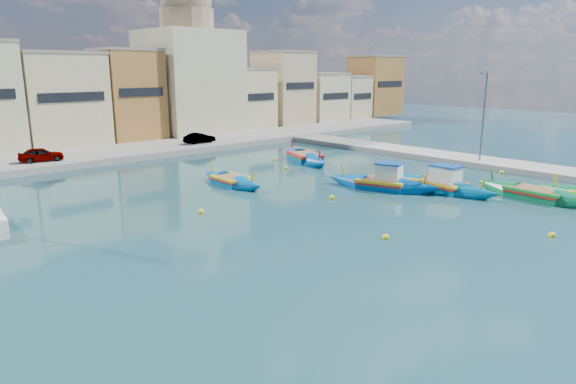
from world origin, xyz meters
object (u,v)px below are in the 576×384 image
quay_street_lamp (483,116)px  luzzu_blue_cabin (382,184)px  church_block (189,67)px  luzzu_green (231,182)px  luzzu_turquoise_cabin (439,186)px  luzzu_blue_south (535,195)px  luzzu_cyan_mid (305,158)px

quay_street_lamp → luzzu_blue_cabin: bearing=178.6°
church_block → luzzu_green: size_ratio=2.68×
church_block → quay_street_lamp: church_block is taller
quay_street_lamp → luzzu_blue_cabin: 13.87m
quay_street_lamp → luzzu_turquoise_cabin: 11.80m
quay_street_lamp → luzzu_blue_south: size_ratio=0.91×
luzzu_turquoise_cabin → luzzu_blue_cabin: (-2.49, 2.95, 0.01)m
luzzu_cyan_mid → luzzu_blue_south: luzzu_cyan_mid is taller
luzzu_blue_south → quay_street_lamp: bearing=44.6°
quay_street_lamp → luzzu_green: size_ratio=1.12×
quay_street_lamp → luzzu_green: 22.39m
luzzu_turquoise_cabin → luzzu_green: (-9.44, 11.27, -0.11)m
quay_street_lamp → luzzu_green: (-20.24, 8.65, -4.10)m
luzzu_cyan_mid → luzzu_blue_south: bearing=-86.2°
luzzu_turquoise_cabin → luzzu_green: size_ratio=1.27×
church_block → luzzu_blue_south: (-0.82, -42.14, -8.15)m
luzzu_green → luzzu_blue_south: 20.63m
luzzu_turquoise_cabin → luzzu_blue_south: size_ratio=1.02×
church_block → luzzu_blue_cabin: 35.10m
quay_street_lamp → luzzu_blue_cabin: size_ratio=0.94×
church_block → luzzu_turquoise_cabin: (-3.35, -36.62, -8.06)m
quay_street_lamp → luzzu_blue_south: 12.29m
church_block → luzzu_green: bearing=-116.8°
church_block → luzzu_green: (-12.80, -25.35, -8.17)m
church_block → luzzu_cyan_mid: size_ratio=2.08×
luzzu_turquoise_cabin → church_block: bearing=84.8°
luzzu_blue_cabin → luzzu_green: luzzu_blue_cabin is taller
luzzu_turquoise_cabin → luzzu_blue_south: (2.53, -5.52, -0.09)m
church_block → luzzu_blue_south: church_block is taller
luzzu_blue_cabin → luzzu_green: (-6.95, 8.32, -0.12)m
luzzu_green → quay_street_lamp: bearing=-23.2°
luzzu_blue_south → church_block: bearing=88.9°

